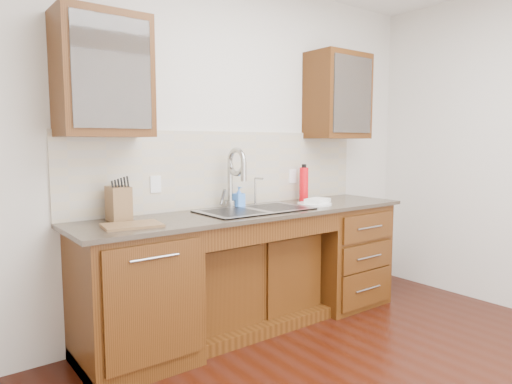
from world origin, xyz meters
TOP-DOWN VIEW (x-y plane):
  - wall_back at (0.00, 1.80)m, footprint 4.00×0.10m
  - base_cabinet_left at (-0.95, 1.44)m, footprint 0.70×0.62m
  - base_cabinet_center at (0.00, 1.53)m, footprint 1.20×0.44m
  - base_cabinet_right at (0.95, 1.44)m, footprint 0.70×0.62m
  - countertop at (0.00, 1.43)m, footprint 2.70×0.65m
  - backsplash at (0.00, 1.74)m, footprint 2.70×0.02m
  - sink at (0.00, 1.41)m, footprint 0.84×0.46m
  - faucet at (-0.07, 1.64)m, footprint 0.04×0.04m
  - filter_tap at (0.18, 1.65)m, footprint 0.02×0.02m
  - upper_cabinet_left at (-1.05, 1.58)m, footprint 0.55×0.34m
  - upper_cabinet_right at (1.05, 1.58)m, footprint 0.55×0.34m
  - outlet_left at (-0.65, 1.73)m, footprint 0.08×0.01m
  - outlet_right at (0.65, 1.73)m, footprint 0.08×0.01m
  - soap_bottle at (0.00, 1.62)m, footprint 0.08×0.08m
  - water_bottle at (0.69, 1.62)m, footprint 0.09×0.09m
  - plate at (0.57, 1.36)m, footprint 0.35×0.35m
  - dish_towel at (0.63, 1.39)m, footprint 0.23×0.19m
  - knife_block at (-0.97, 1.58)m, footprint 0.14×0.21m
  - cutting_board at (-0.98, 1.34)m, footprint 0.37×0.28m
  - cup_left_a at (-1.16, 1.58)m, footprint 0.14×0.14m
  - cup_left_b at (-0.94, 1.58)m, footprint 0.12×0.12m
  - cup_right_a at (0.97, 1.58)m, footprint 0.14×0.14m
  - cup_right_b at (1.13, 1.58)m, footprint 0.10×0.10m

SIDE VIEW (x-z plane):
  - base_cabinet_center at x=0.00m, z-range 0.00..0.70m
  - base_cabinet_left at x=-0.95m, z-range 0.00..0.88m
  - base_cabinet_right at x=0.95m, z-range 0.00..0.88m
  - sink at x=0.00m, z-range 0.73..0.92m
  - countertop at x=0.00m, z-range 0.88..0.91m
  - cutting_board at x=-0.98m, z-range 0.91..0.93m
  - plate at x=0.57m, z-range 0.91..0.93m
  - dish_towel at x=0.63m, z-range 0.93..0.96m
  - soap_bottle at x=0.00m, z-range 0.91..1.07m
  - knife_block at x=-0.97m, z-range 0.91..1.13m
  - filter_tap at x=0.18m, z-range 0.91..1.15m
  - water_bottle at x=0.69m, z-range 0.91..1.20m
  - faucet at x=-0.07m, z-range 0.91..1.31m
  - outlet_left at x=-0.65m, z-range 1.06..1.18m
  - outlet_right at x=0.65m, z-range 1.06..1.18m
  - backsplash at x=0.00m, z-range 0.91..1.50m
  - wall_back at x=0.00m, z-range 0.00..2.70m
  - cup_left_b at x=-0.94m, z-range 1.72..1.81m
  - cup_right_b at x=1.13m, z-range 1.72..1.81m
  - cup_right_a at x=0.97m, z-range 1.72..1.81m
  - cup_left_a at x=-1.16m, z-range 1.72..1.83m
  - upper_cabinet_left at x=-1.05m, z-range 1.45..2.20m
  - upper_cabinet_right at x=1.05m, z-range 1.45..2.20m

